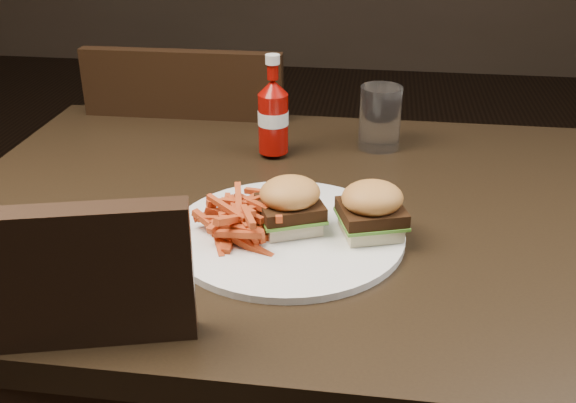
# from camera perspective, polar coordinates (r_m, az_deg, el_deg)

# --- Properties ---
(dining_table) EXTENTS (1.20, 0.80, 0.04)m
(dining_table) POSITION_cam_1_polar(r_m,az_deg,el_deg) (1.03, 4.14, -1.41)
(dining_table) COLOR black
(dining_table) RESTS_ON ground
(chair_far) EXTENTS (0.43, 0.43, 0.04)m
(chair_far) POSITION_cam_1_polar(r_m,az_deg,el_deg) (1.70, -6.35, -0.92)
(chair_far) COLOR black
(chair_far) RESTS_ON ground
(plate) EXTENTS (0.32, 0.32, 0.01)m
(plate) POSITION_cam_1_polar(r_m,az_deg,el_deg) (0.93, -0.09, -2.75)
(plate) COLOR white
(plate) RESTS_ON dining_table
(sandwich_half_a) EXTENTS (0.10, 0.09, 0.02)m
(sandwich_half_a) POSITION_cam_1_polar(r_m,az_deg,el_deg) (0.93, 0.17, -1.70)
(sandwich_half_a) COLOR beige
(sandwich_half_a) RESTS_ON plate
(sandwich_half_b) EXTENTS (0.09, 0.09, 0.02)m
(sandwich_half_b) POSITION_cam_1_polar(r_m,az_deg,el_deg) (0.92, 7.00, -2.12)
(sandwich_half_b) COLOR beige
(sandwich_half_b) RESTS_ON plate
(fries_pile) EXTENTS (0.15, 0.15, 0.05)m
(fries_pile) POSITION_cam_1_polar(r_m,az_deg,el_deg) (0.92, -3.79, -1.22)
(fries_pile) COLOR #AC501D
(fries_pile) RESTS_ON plate
(ketchup_bottle) EXTENTS (0.05, 0.05, 0.10)m
(ketchup_bottle) POSITION_cam_1_polar(r_m,az_deg,el_deg) (1.17, -1.26, 6.64)
(ketchup_bottle) COLOR #870905
(ketchup_bottle) RESTS_ON dining_table
(tumbler) EXTENTS (0.08, 0.08, 0.12)m
(tumbler) POSITION_cam_1_polar(r_m,az_deg,el_deg) (1.22, 7.79, 6.99)
(tumbler) COLOR white
(tumbler) RESTS_ON dining_table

